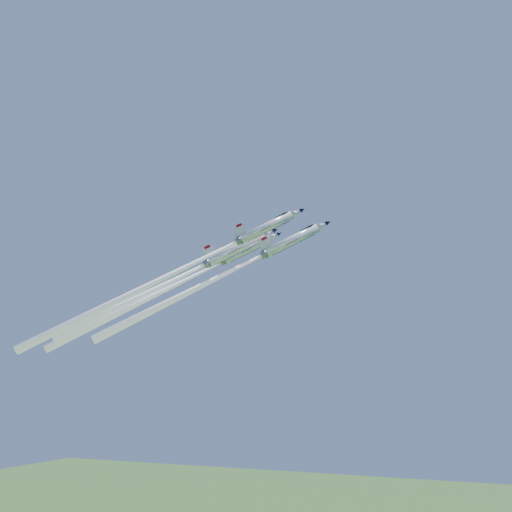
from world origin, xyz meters
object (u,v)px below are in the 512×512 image
at_px(jet_right, 175,273).
at_px(jet_slot, 176,279).
at_px(jet_left, 174,286).
at_px(jet_lead, 223,275).

distance_m(jet_right, jet_slot, 8.76).
relative_size(jet_left, jet_slot, 1.12).
relative_size(jet_lead, jet_left, 0.94).
xyz_separation_m(jet_right, jet_slot, (-4.33, 7.60, 0.52)).
bearing_deg(jet_lead, jet_slot, -106.44).
bearing_deg(jet_left, jet_lead, 40.59).
distance_m(jet_lead, jet_slot, 8.95).
height_order(jet_lead, jet_slot, jet_lead).
distance_m(jet_lead, jet_right, 10.97).
bearing_deg(jet_right, jet_left, 179.30).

